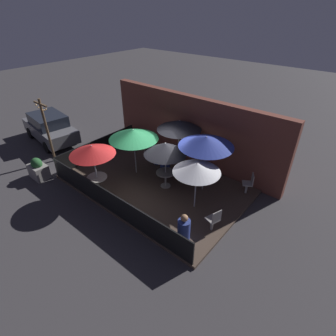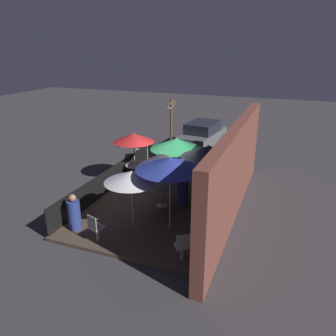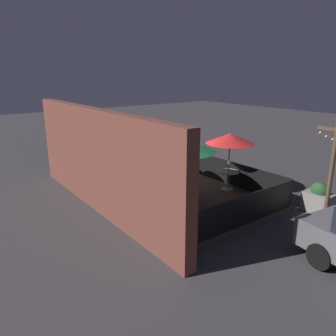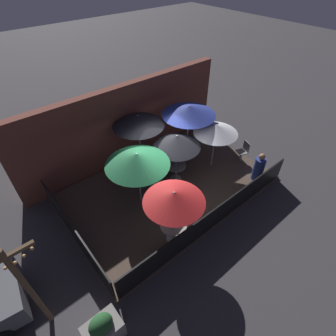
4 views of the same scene
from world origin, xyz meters
name	(u,v)px [view 2 (image 2 of 4)]	position (x,y,z in m)	size (l,w,h in m)	color
ground_plane	(163,202)	(0.00, 0.00, 0.00)	(60.00, 60.00, 0.00)	#383538
patio_deck	(163,201)	(0.00, 0.00, 0.06)	(7.88, 5.02, 0.12)	#47382D
building_wall	(235,171)	(0.00, 2.74, 1.71)	(9.48, 0.36, 3.41)	brown
fence_front	(109,180)	(0.00, -2.47, 0.59)	(7.68, 0.05, 0.95)	black
fence_side_left	(192,159)	(-3.89, 0.00, 0.59)	(0.05, 4.82, 0.95)	black
patio_umbrella_0	(161,160)	(0.53, 0.14, 1.99)	(1.78, 1.78, 2.12)	#B2B2B7
patio_umbrella_1	(134,138)	(-1.42, -1.96, 2.12)	(1.81, 1.81, 2.19)	#B2B2B7
patio_umbrella_2	(170,164)	(1.90, 0.99, 2.41)	(2.19, 2.19, 2.49)	#B2B2B7
patio_umbrella_3	(209,152)	(-0.02, 1.77, 2.33)	(2.03, 2.03, 2.43)	#B2B2B7
patio_umbrella_4	(131,177)	(2.29, -0.18, 1.95)	(1.77, 1.77, 2.02)	#B2B2B7
patio_umbrella_5	(177,144)	(-1.25, 0.09, 2.11)	(2.19, 2.19, 2.21)	#B2B2B7
dining_table_0	(162,192)	(0.53, 0.14, 0.69)	(0.80, 0.80, 0.73)	#9E998E
dining_table_1	(135,168)	(-1.42, -1.96, 0.69)	(0.84, 0.84, 0.73)	#9E998E
patio_chair_0	(182,246)	(3.52, 1.98, 0.64)	(0.55, 0.55, 0.94)	gray
patio_chair_1	(95,227)	(3.54, -0.83, 0.65)	(0.50, 0.50, 0.96)	gray
patron_0	(74,214)	(3.08, -1.95, 0.67)	(0.52, 0.52, 1.25)	navy
patron_1	(203,181)	(-1.04, 1.33, 0.71)	(0.38, 0.38, 1.29)	navy
patron_2	(183,190)	(-0.04, 0.78, 0.66)	(0.53, 0.53, 1.24)	navy
planter_box	(144,151)	(-4.54, -2.98, 0.45)	(0.90, 0.63, 1.03)	gray
light_post	(171,125)	(-5.44, -1.71, 1.85)	(1.10, 0.12, 3.27)	brown
parked_car_0	(203,135)	(-7.69, -0.53, 0.84)	(4.26, 2.19, 1.62)	#5B5B60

